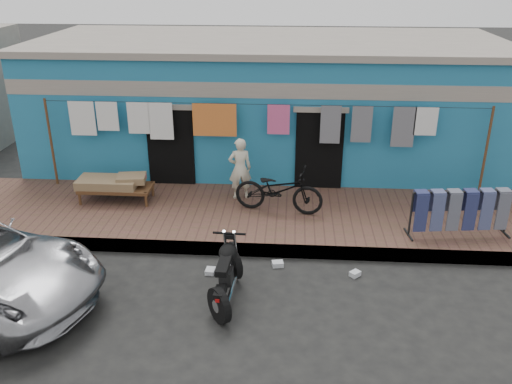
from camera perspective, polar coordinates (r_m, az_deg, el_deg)
name	(u,v)px	position (r m, az deg, el deg)	size (l,w,h in m)	color
ground	(248,302)	(9.24, -0.89, -11.55)	(80.00, 80.00, 0.00)	black
sidewalk	(259,217)	(11.76, 0.34, -2.64)	(28.00, 3.00, 0.25)	brown
curb	(254,250)	(10.48, -0.17, -6.13)	(28.00, 0.10, 0.25)	gray
building	(269,102)	(14.98, 1.35, 9.50)	(12.20, 5.20, 3.36)	teal
clothesline	(245,125)	(12.34, -1.19, 7.09)	(10.06, 0.06, 2.10)	brown
seated_person	(240,169)	(12.12, -1.70, 2.47)	(0.51, 0.34, 1.42)	beige
bicycle	(279,185)	(11.51, 2.42, 0.75)	(0.67, 1.89, 1.22)	black
motorcycle	(226,272)	(9.07, -3.22, -8.44)	(0.63, 1.61, 1.03)	black
charpoy	(116,188)	(12.55, -14.49, 0.36)	(1.69, 0.81, 0.57)	brown
jeans_rack	(460,212)	(11.29, 20.66, -1.98)	(2.07, 0.66, 0.98)	black
litter_a	(278,264)	(10.20, 2.30, -7.57)	(0.20, 0.16, 0.09)	silver
litter_b	(355,274)	(10.06, 10.38, -8.46)	(0.18, 0.14, 0.09)	silver
litter_c	(210,271)	(10.02, -4.83, -8.28)	(0.21, 0.16, 0.08)	silver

